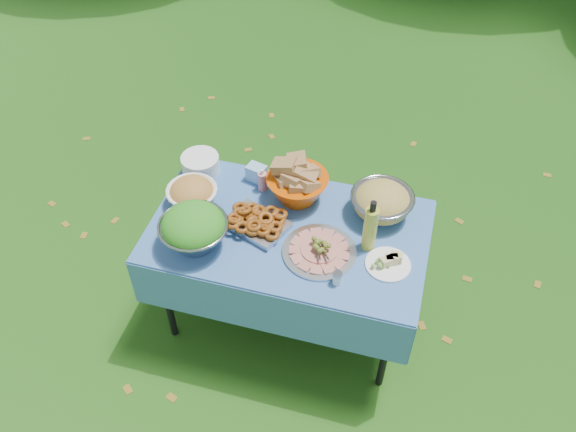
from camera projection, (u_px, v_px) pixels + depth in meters
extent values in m
plane|color=#0C3309|center=(288.00, 313.00, 3.77)|extent=(80.00, 80.00, 0.00)
cube|color=#72BADC|center=(288.00, 275.00, 3.49)|extent=(1.46, 0.86, 0.76)
cylinder|color=white|center=(200.00, 164.00, 3.50)|extent=(0.23, 0.23, 0.11)
cube|color=#8FC5EF|center=(257.00, 173.00, 3.46)|extent=(0.12, 0.10, 0.10)
cylinder|color=pink|center=(262.00, 180.00, 3.39)|extent=(0.06, 0.06, 0.14)
cube|color=#AEAFB3|center=(257.00, 222.00, 3.21)|extent=(0.37, 0.32, 0.07)
cylinder|color=silver|center=(320.00, 247.00, 3.08)|extent=(0.48, 0.48, 0.09)
cylinder|color=gold|center=(371.00, 225.00, 3.02)|extent=(0.07, 0.07, 0.32)
cylinder|color=white|center=(388.00, 261.00, 3.03)|extent=(0.27, 0.27, 0.06)
cylinder|color=white|center=(337.00, 278.00, 2.95)|extent=(0.05, 0.05, 0.08)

